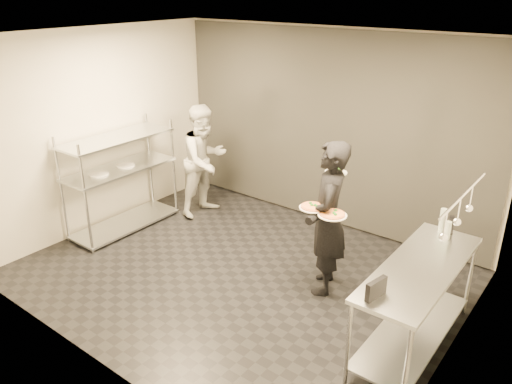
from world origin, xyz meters
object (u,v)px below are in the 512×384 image
Objects in this scene: bottle_clear at (448,230)px; salad_plate at (336,171)px; pizza_plate_far at (332,214)px; pizza_plate_near at (312,207)px; bottle_green at (443,220)px; pos_monitor at (376,289)px; prep_counter at (417,293)px; chef at (205,160)px; pass_rack at (121,178)px; waiter at (328,219)px; bottle_dark at (451,225)px.

salad_plate is at bearing 178.91° from bottle_clear.
pizza_plate_near is at bearing 177.93° from pizza_plate_far.
bottle_green is 0.17m from bottle_clear.
pizza_plate_far is 1.16m from bottle_clear.
bottle_clear is (0.13, 1.38, 0.01)m from pos_monitor.
pizza_plate_near is at bearing 171.07° from prep_counter.
bottle_green is at bearing 96.28° from prep_counter.
chef is 8.79× the size of bottle_clear.
chef is 2.84m from pizza_plate_far.
salad_plate is at bearing -174.67° from bottle_green.
pass_rack is 0.89× the size of prep_counter.
waiter is at bearing -101.78° from chef.
bottle_clear is at bearing -92.64° from chef.
bottle_green is (1.21, 0.60, -0.03)m from pizza_plate_near.
prep_counter is at bearing 0.03° from pass_rack.
pos_monitor is at bearing 19.71° from waiter.
pizza_plate_far is at bearing 169.45° from prep_counter.
waiter reaches higher than bottle_clear.
waiter is 1.55m from pos_monitor.
prep_counter is 9.32× the size of bottle_clear.
pos_monitor is at bearing -44.58° from pizza_plate_far.
pizza_plate_far is (3.28, 0.20, 0.30)m from pass_rack.
prep_counter is 5.82× the size of pizza_plate_far.
bottle_green reaches higher than pos_monitor.
pos_monitor is 1.52m from bottle_dark.
chef is 6.65× the size of bottle_green.
bottle_dark reaches higher than pizza_plate_far.
waiter reaches higher than pos_monitor.
bottle_dark is at bearing 29.96° from pizza_plate_far.
bottle_dark is at bearing 24.60° from pizza_plate_near.
bottle_green is at bearing 10.71° from pass_rack.
bottle_green is (3.64, -0.30, 0.20)m from chef.
pos_monitor is (1.08, -1.10, 0.11)m from waiter.
bottle_clear is at bearing 88.93° from prep_counter.
prep_counter is 3.90m from chef.
waiter reaches higher than pizza_plate_near.
pizza_plate_near reaches higher than bottle_clear.
chef is at bearing 159.76° from pizza_plate_near.
pass_rack is at bearing -177.44° from pos_monitor.
bottle_green is at bearing 26.16° from pizza_plate_near.
bottle_dark reaches higher than prep_counter.
pizza_plate_near is 1.35m from bottle_green.
salad_plate is at bearing -95.60° from chef.
chef is 6.65× the size of salad_plate.
pass_rack is 3.15m from waiter.
pizza_plate_far is at bearing 14.63° from waiter.
pass_rack is 3.16m from salad_plate.
pizza_plate_near is 1.50m from pos_monitor.
waiter is 7.02× the size of bottle_green.
pizza_plate_near is at bearing 3.91° from pass_rack.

